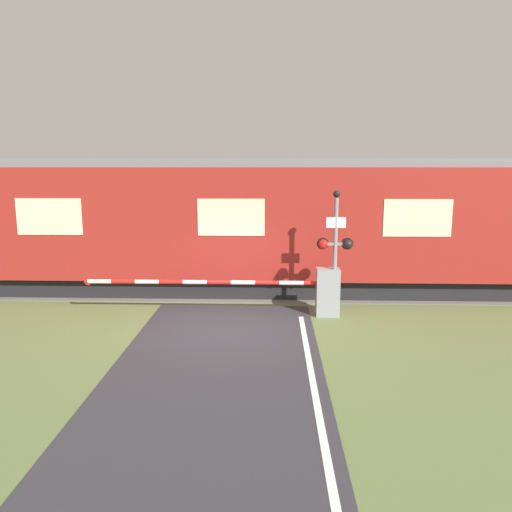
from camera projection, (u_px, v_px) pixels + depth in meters
ground_plane at (228, 329)px, 12.03m from camera, size 80.00×80.00×0.00m
track_bed at (239, 289)px, 15.85m from camera, size 36.00×3.20×0.13m
train at (235, 224)px, 15.48m from camera, size 18.78×3.04×4.08m
crossing_barrier at (305, 290)px, 13.04m from camera, size 6.74×0.44×1.26m
signal_post at (335, 246)px, 12.75m from camera, size 0.93×0.26×3.28m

